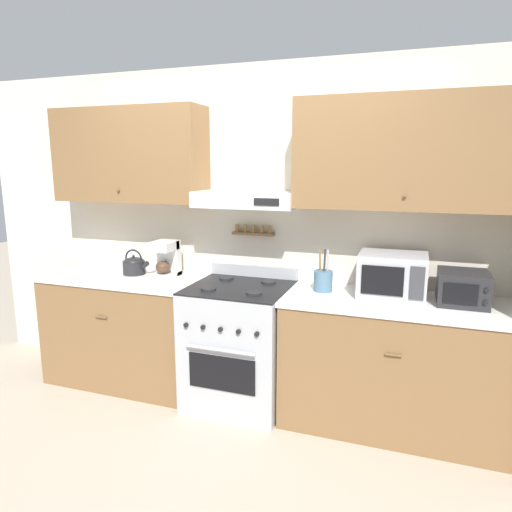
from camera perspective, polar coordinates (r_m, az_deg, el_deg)
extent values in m
plane|color=#B2A38E|center=(3.48, -3.92, -19.79)|extent=(16.00, 16.00, 0.00)
cube|color=beige|center=(3.67, 0.08, 3.12)|extent=(5.20, 0.08, 2.55)
cube|color=brown|center=(3.91, -15.54, 12.03)|extent=(1.28, 0.33, 0.74)
sphere|color=brown|center=(3.77, -16.86, 7.87)|extent=(0.02, 0.02, 0.02)
cube|color=brown|center=(3.23, 18.47, 12.10)|extent=(1.49, 0.33, 0.74)
sphere|color=brown|center=(3.06, 18.09, 7.10)|extent=(0.02, 0.02, 0.02)
cube|color=silver|center=(3.43, -1.16, 7.09)|extent=(0.77, 0.37, 0.12)
cube|color=black|center=(3.18, 1.30, 6.76)|extent=(0.18, 0.01, 0.05)
cube|color=brown|center=(3.60, -0.34, 2.81)|extent=(0.34, 0.07, 0.02)
cylinder|color=olive|center=(3.64, -2.36, 3.54)|extent=(0.03, 0.03, 0.06)
cylinder|color=olive|center=(3.61, -1.35, 3.49)|extent=(0.03, 0.03, 0.06)
cylinder|color=olive|center=(3.59, -0.34, 3.44)|extent=(0.03, 0.03, 0.06)
cylinder|color=olive|center=(3.57, 0.69, 3.39)|extent=(0.03, 0.03, 0.06)
cylinder|color=olive|center=(3.55, 1.74, 3.34)|extent=(0.03, 0.03, 0.06)
cube|color=brown|center=(4.02, -15.70, -8.87)|extent=(1.28, 0.64, 0.88)
cube|color=white|center=(3.89, -16.05, -2.56)|extent=(1.31, 0.66, 0.03)
cylinder|color=brown|center=(3.70, -18.80, -7.28)|extent=(0.10, 0.01, 0.01)
cube|color=brown|center=(3.36, 16.86, -13.05)|extent=(1.49, 0.64, 0.88)
cube|color=white|center=(3.20, 17.33, -5.60)|extent=(1.52, 0.66, 0.03)
cylinder|color=brown|center=(2.97, 16.80, -11.80)|extent=(0.10, 0.01, 0.01)
cube|color=#ADAFB5|center=(3.53, -2.05, -11.10)|extent=(0.73, 0.68, 0.90)
cube|color=black|center=(3.27, -4.33, -14.45)|extent=(0.49, 0.01, 0.25)
cylinder|color=#ADAFB5|center=(3.17, -4.55, -11.68)|extent=(0.51, 0.02, 0.02)
cube|color=black|center=(3.38, -2.10, -3.90)|extent=(0.73, 0.68, 0.01)
cylinder|color=#232326|center=(3.30, -5.97, -4.09)|extent=(0.11, 0.11, 0.02)
cylinder|color=#232326|center=(3.17, -0.25, -4.66)|extent=(0.11, 0.11, 0.02)
cylinder|color=#232326|center=(3.59, -3.75, -2.79)|extent=(0.11, 0.11, 0.02)
cylinder|color=#232326|center=(3.47, 1.57, -3.26)|extent=(0.11, 0.11, 0.02)
cylinder|color=black|center=(3.24, -8.76, -8.52)|extent=(0.03, 0.02, 0.03)
cylinder|color=black|center=(3.18, -6.65, -8.83)|extent=(0.03, 0.02, 0.03)
cylinder|color=black|center=(3.13, -4.48, -9.13)|extent=(0.03, 0.02, 0.03)
cylinder|color=black|center=(3.08, -2.22, -9.43)|extent=(0.03, 0.02, 0.03)
cylinder|color=black|center=(3.04, 0.10, -9.73)|extent=(0.03, 0.02, 0.03)
cube|color=#ADAFB5|center=(3.66, -0.28, -1.88)|extent=(0.73, 0.04, 0.09)
cylinder|color=#232326|center=(3.90, -15.00, -1.40)|extent=(0.18, 0.18, 0.11)
ellipsoid|color=#232326|center=(3.89, -15.04, -0.61)|extent=(0.17, 0.17, 0.06)
sphere|color=black|center=(3.88, -15.08, -0.02)|extent=(0.02, 0.02, 0.02)
cylinder|color=#232326|center=(3.85, -13.94, -1.27)|extent=(0.11, 0.04, 0.10)
torus|color=black|center=(3.89, -15.06, -0.34)|extent=(0.16, 0.01, 0.16)
cube|color=white|center=(3.76, -11.36, -2.33)|extent=(0.18, 0.25, 0.03)
cube|color=white|center=(3.80, -10.79, -0.16)|extent=(0.18, 0.08, 0.29)
cube|color=white|center=(3.70, -11.58, 1.22)|extent=(0.18, 0.21, 0.07)
ellipsoid|color=#4C3323|center=(3.73, -11.55, -1.39)|extent=(0.12, 0.12, 0.11)
cube|color=#ADAFB5|center=(3.24, 16.67, -2.30)|extent=(0.44, 0.35, 0.30)
cube|color=black|center=(3.07, 15.51, -2.99)|extent=(0.27, 0.01, 0.19)
cube|color=#38383D|center=(3.07, 19.49, -3.25)|extent=(0.09, 0.01, 0.22)
cylinder|color=slate|center=(3.29, 8.38, -3.11)|extent=(0.13, 0.13, 0.15)
cylinder|color=olive|center=(3.26, 8.02, -0.57)|extent=(0.01, 0.05, 0.16)
cylinder|color=#28282B|center=(3.26, 8.58, -0.57)|extent=(0.01, 0.04, 0.16)
cylinder|color=#B2B2B7|center=(3.27, 8.95, -0.56)|extent=(0.01, 0.03, 0.16)
cube|color=#232326|center=(3.25, 24.41, -3.62)|extent=(0.31, 0.32, 0.21)
cube|color=black|center=(3.09, 24.20, -4.34)|extent=(0.20, 0.01, 0.13)
cylinder|color=black|center=(3.09, 26.89, -3.83)|extent=(0.03, 0.01, 0.03)
cylinder|color=black|center=(3.11, 26.77, -5.20)|extent=(0.03, 0.01, 0.03)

